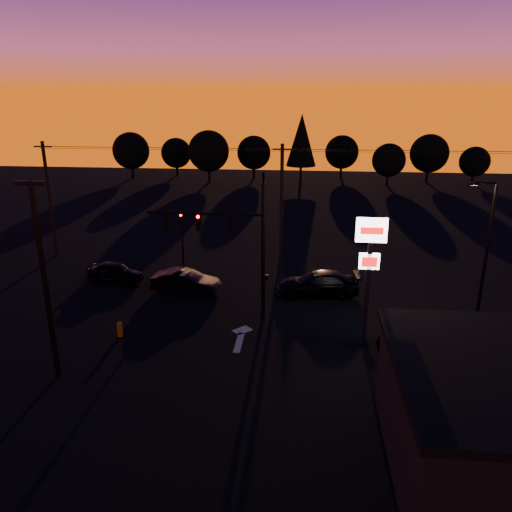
# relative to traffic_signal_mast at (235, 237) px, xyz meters

# --- Properties ---
(ground) EXTENTS (120.00, 120.00, 0.00)m
(ground) POSITION_rel_traffic_signal_mast_xyz_m (0.10, -3.99, -4.94)
(ground) COLOR black
(ground) RESTS_ON ground
(lane_arrow) EXTENTS (1.20, 3.10, 0.01)m
(lane_arrow) POSITION_rel_traffic_signal_mast_xyz_m (0.60, -2.33, -4.93)
(lane_arrow) COLOR beige
(lane_arrow) RESTS_ON ground
(traffic_signal_mast) EXTENTS (6.79, 0.52, 8.58)m
(traffic_signal_mast) POSITION_rel_traffic_signal_mast_xyz_m (0.00, 0.00, 0.00)
(traffic_signal_mast) COLOR black
(traffic_signal_mast) RESTS_ON ground
(secondary_signal) EXTENTS (0.30, 0.31, 4.35)m
(secondary_signal) POSITION_rel_traffic_signal_mast_xyz_m (-4.90, 7.49, -2.07)
(secondary_signal) COLOR black
(secondary_signal) RESTS_ON ground
(parking_lot_light) EXTENTS (1.25, 0.30, 9.14)m
(parking_lot_light) POSITION_rel_traffic_signal_mast_xyz_m (-7.40, -6.99, 0.33)
(parking_lot_light) COLOR black
(parking_lot_light) RESTS_ON ground
(pylon_sign) EXTENTS (1.50, 0.28, 6.80)m
(pylon_sign) POSITION_rel_traffic_signal_mast_xyz_m (7.10, -2.49, -0.02)
(pylon_sign) COLOR black
(pylon_sign) RESTS_ON ground
(streetlight) EXTENTS (1.55, 0.35, 8.00)m
(streetlight) POSITION_rel_traffic_signal_mast_xyz_m (14.01, 1.51, -0.52)
(streetlight) COLOR black
(streetlight) RESTS_ON ground
(utility_pole_0) EXTENTS (1.40, 0.26, 9.00)m
(utility_pole_0) POSITION_rel_traffic_signal_mast_xyz_m (-15.90, 10.01, -0.34)
(utility_pole_0) COLOR black
(utility_pole_0) RESTS_ON ground
(utility_pole_1) EXTENTS (1.40, 0.26, 9.00)m
(utility_pole_1) POSITION_rel_traffic_signal_mast_xyz_m (2.10, 10.01, -0.34)
(utility_pole_1) COLOR black
(utility_pole_1) RESTS_ON ground
(power_wires) EXTENTS (36.00, 1.22, 0.07)m
(power_wires) POSITION_rel_traffic_signal_mast_xyz_m (2.10, 10.01, 3.63)
(power_wires) COLOR black
(power_wires) RESTS_ON ground
(bollard) EXTENTS (0.27, 0.27, 0.80)m
(bollard) POSITION_rel_traffic_signal_mast_xyz_m (-5.89, -2.94, -4.54)
(bollard) COLOR #C77303
(bollard) RESTS_ON ground
(tree_0) EXTENTS (5.36, 5.36, 6.74)m
(tree_0) POSITION_rel_traffic_signal_mast_xyz_m (-21.90, 46.01, -0.88)
(tree_0) COLOR black
(tree_0) RESTS_ON ground
(tree_1) EXTENTS (4.54, 4.54, 5.71)m
(tree_1) POSITION_rel_traffic_signal_mast_xyz_m (-15.90, 49.01, -1.50)
(tree_1) COLOR black
(tree_1) RESTS_ON ground
(tree_2) EXTENTS (5.77, 5.78, 7.26)m
(tree_2) POSITION_rel_traffic_signal_mast_xyz_m (-9.90, 44.01, -0.57)
(tree_2) COLOR black
(tree_2) RESTS_ON ground
(tree_3) EXTENTS (4.95, 4.95, 6.22)m
(tree_3) POSITION_rel_traffic_signal_mast_xyz_m (-3.90, 48.01, -1.19)
(tree_3) COLOR black
(tree_3) RESTS_ON ground
(tree_4) EXTENTS (4.18, 4.18, 9.50)m
(tree_4) POSITION_rel_traffic_signal_mast_xyz_m (3.10, 45.01, 0.99)
(tree_4) COLOR black
(tree_4) RESTS_ON ground
(tree_5) EXTENTS (4.95, 4.95, 6.22)m
(tree_5) POSITION_rel_traffic_signal_mast_xyz_m (9.10, 50.01, -1.19)
(tree_5) COLOR black
(tree_5) RESTS_ON ground
(tree_6) EXTENTS (4.54, 4.54, 5.71)m
(tree_6) POSITION_rel_traffic_signal_mast_xyz_m (15.10, 44.01, -1.50)
(tree_6) COLOR black
(tree_6) RESTS_ON ground
(tree_7) EXTENTS (5.36, 5.36, 6.74)m
(tree_7) POSITION_rel_traffic_signal_mast_xyz_m (21.10, 47.01, -0.88)
(tree_7) COLOR black
(tree_7) RESTS_ON ground
(tree_8) EXTENTS (4.12, 4.12, 5.19)m
(tree_8) POSITION_rel_traffic_signal_mast_xyz_m (27.10, 46.01, -1.82)
(tree_8) COLOR black
(tree_8) RESTS_ON ground
(car_left) EXTENTS (4.21, 2.49, 1.34)m
(car_left) POSITION_rel_traffic_signal_mast_xyz_m (-9.13, 4.95, -4.26)
(car_left) COLOR black
(car_left) RESTS_ON ground
(car_mid) EXTENTS (4.61, 2.09, 1.47)m
(car_mid) POSITION_rel_traffic_signal_mast_xyz_m (-3.79, 3.51, -4.20)
(car_mid) COLOR black
(car_mid) RESTS_ON ground
(car_right) EXTENTS (5.48, 2.58, 1.55)m
(car_right) POSITION_rel_traffic_signal_mast_xyz_m (4.82, 3.92, -4.16)
(car_right) COLOR black
(car_right) RESTS_ON ground
(suv_parked) EXTENTS (4.85, 5.85, 1.49)m
(suv_parked) POSITION_rel_traffic_signal_mast_xyz_m (9.89, -5.00, -4.19)
(suv_parked) COLOR black
(suv_parked) RESTS_ON ground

